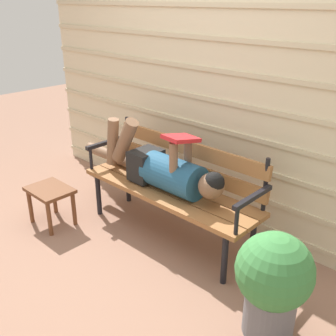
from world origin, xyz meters
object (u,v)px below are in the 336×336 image
park_bench (174,182)px  footstool (50,196)px  potted_plant (273,280)px  reclining_person (161,168)px

park_bench → footstool: 1.08m
footstool → potted_plant: (2.00, 0.21, 0.10)m
park_bench → reclining_person: size_ratio=0.97×
footstool → park_bench: bearing=36.0°
footstool → potted_plant: potted_plant is taller
reclining_person → footstool: (-0.79, -0.55, -0.32)m
potted_plant → footstool: bearing=-174.1°
footstool → potted_plant: size_ratio=0.59×
park_bench → reclining_person: 0.16m
reclining_person → footstool: reclining_person is taller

